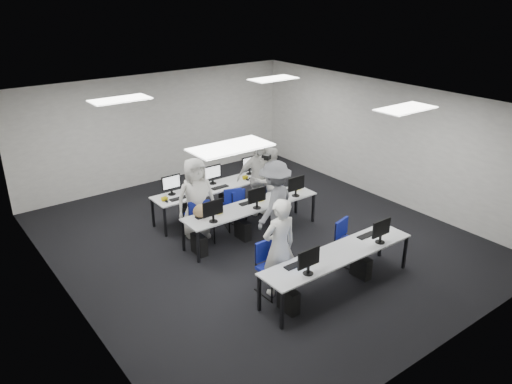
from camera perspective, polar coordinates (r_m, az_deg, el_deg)
room at (r=10.36m, az=0.17°, el=2.00°), size 9.00×9.02×3.00m
ceiling_panels at (r=9.93m, az=0.18°, el=10.04°), size 5.20×4.60×0.02m
desk_front at (r=9.09m, az=9.39°, el=-7.17°), size 3.20×0.70×0.73m
desk_mid at (r=10.82m, az=-0.47°, el=-1.76°), size 3.20×0.70×0.73m
desk_back at (r=11.89m, az=-4.49°, el=0.48°), size 3.20×0.70×0.73m
equipment_front at (r=9.13m, az=8.50°, el=-9.35°), size 2.51×0.41×1.19m
equipment_mid at (r=10.85m, az=-1.23°, el=-3.59°), size 2.91×0.41×1.19m
equipment_back at (r=12.12m, az=-3.73°, el=-0.69°), size 2.91×0.41×1.19m
chair_0 at (r=9.06m, az=1.91°, el=-9.73°), size 0.48×0.52×0.97m
chair_1 at (r=10.10m, az=10.49°, el=-6.58°), size 0.55×0.57×0.91m
chair_2 at (r=10.85m, az=-6.05°, el=-4.23°), size 0.55×0.57×0.86m
chair_3 at (r=11.35m, az=-2.39°, el=-2.80°), size 0.57×0.59×0.88m
chair_4 at (r=12.00m, az=1.99°, el=-1.43°), size 0.42×0.46×0.82m
chair_5 at (r=11.07m, az=-6.81°, el=-3.62°), size 0.55×0.58×0.90m
chair_6 at (r=11.70m, az=-2.53°, el=-2.12°), size 0.43×0.46×0.81m
chair_7 at (r=12.34m, az=1.86°, el=-0.73°), size 0.53×0.55×0.81m
handbag at (r=10.26m, az=-6.27°, el=-2.14°), size 0.39×0.29×0.29m
student_0 at (r=8.75m, az=2.68°, el=-6.33°), size 0.70×0.49×1.84m
student_1 at (r=11.89m, az=1.52°, el=1.29°), size 0.83×0.66×1.65m
student_2 at (r=10.78m, az=-6.87°, el=-0.73°), size 0.95×0.68×1.81m
student_3 at (r=11.84m, az=0.30°, el=1.58°), size 1.13×0.84×1.79m
photographer at (r=10.37m, az=2.15°, el=-1.37°), size 1.39×1.14×1.87m
dslr_camera at (r=10.08m, az=1.32°, el=4.00°), size 0.20×0.22×0.10m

